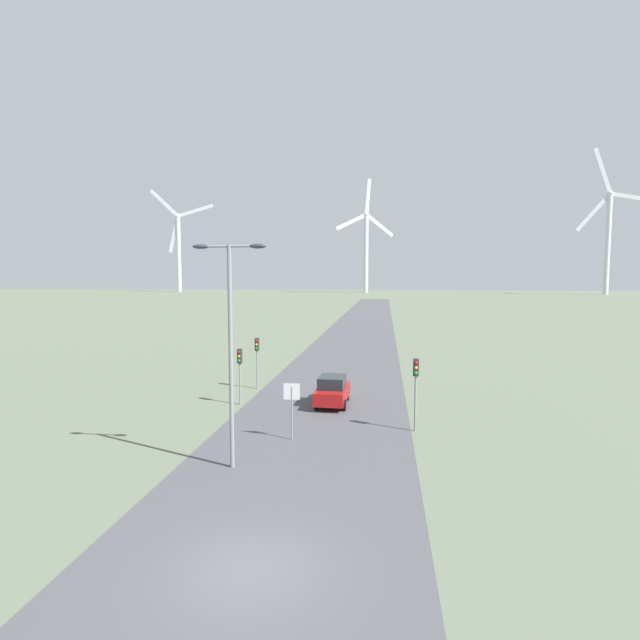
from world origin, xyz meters
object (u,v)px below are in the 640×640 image
streetlamp (230,328)px  stop_sign_near (292,400)px  traffic_light_post_near_left (240,364)px  wind_turbine_left (366,244)px  traffic_light_post_near_right (416,378)px  traffic_light_post_mid_left (257,352)px  wind_turbine_center (608,232)px  wind_turbine_far_left (179,244)px  car_approaching (332,390)px

streetlamp → stop_sign_near: (1.81, 3.83, -3.91)m
traffic_light_post_near_left → wind_turbine_left: 227.39m
traffic_light_post_near_right → traffic_light_post_mid_left: size_ratio=1.04×
traffic_light_post_near_right → wind_turbine_center: size_ratio=0.06×
stop_sign_near → wind_turbine_center: size_ratio=0.04×
traffic_light_post_near_right → wind_turbine_far_left: 262.09m
stop_sign_near → wind_turbine_center: 242.23m
traffic_light_post_mid_left → wind_turbine_center: size_ratio=0.06×
traffic_light_post_near_left → wind_turbine_left: bearing=90.2°
streetlamp → traffic_light_post_near_right: size_ratio=2.45×
wind_turbine_center → wind_turbine_far_left: bearing=174.5°
traffic_light_post_near_right → stop_sign_near: bearing=-160.7°
streetlamp → traffic_light_post_near_right: 10.34m
stop_sign_near → traffic_light_post_near_right: (6.05, 2.13, 0.82)m
stop_sign_near → traffic_light_post_near_left: (-4.44, 6.18, 0.62)m
wind_turbine_left → stop_sign_near: bearing=-88.7°
streetlamp → stop_sign_near: streetlamp is taller
car_approaching → wind_turbine_far_left: bearing=115.1°
stop_sign_near → wind_turbine_far_left: wind_turbine_far_left is taller
traffic_light_post_mid_left → wind_turbine_far_left: bearing=114.3°
wind_turbine_far_left → wind_turbine_left: (101.77, -4.97, -1.05)m
traffic_light_post_near_left → traffic_light_post_mid_left: traffic_light_post_mid_left is taller
wind_turbine_center → traffic_light_post_mid_left: bearing=-117.6°
wind_turbine_left → wind_turbine_center: bearing=-7.9°
traffic_light_post_near_left → traffic_light_post_mid_left: 4.49m
traffic_light_post_near_right → wind_turbine_left: 231.69m
stop_sign_near → traffic_light_post_near_right: size_ratio=0.74×
traffic_light_post_near_left → wind_turbine_center: (108.10, 211.17, 25.57)m
traffic_light_post_mid_left → wind_turbine_far_left: 249.93m
wind_turbine_left → traffic_light_post_near_right: bearing=-87.2°
streetlamp → traffic_light_post_mid_left: (-2.70, 14.51, -3.20)m
stop_sign_near → car_approaching: (1.27, 6.84, -1.04)m
stop_sign_near → traffic_light_post_mid_left: size_ratio=0.77×
streetlamp → car_approaching: (3.08, 10.67, -4.95)m
wind_turbine_far_left → wind_turbine_center: 211.61m
traffic_light_post_near_left → traffic_light_post_near_right: traffic_light_post_near_right is taller
stop_sign_near → traffic_light_post_mid_left: (-4.51, 10.68, 0.71)m
stop_sign_near → traffic_light_post_near_left: traffic_light_post_near_left is taller
streetlamp → traffic_light_post_mid_left: streetlamp is taller
car_approaching → wind_turbine_far_left: size_ratio=0.08×
wind_turbine_far_left → wind_turbine_center: (210.64, -20.12, 2.47)m
streetlamp → stop_sign_near: 5.77m
streetlamp → wind_turbine_far_left: size_ratio=0.17×
traffic_light_post_mid_left → wind_turbine_center: bearing=62.4°
streetlamp → wind_turbine_far_left: (-105.16, 241.31, 19.82)m
traffic_light_post_mid_left → traffic_light_post_near_left: bearing=-89.1°
traffic_light_post_near_left → traffic_light_post_mid_left: size_ratio=0.96×
traffic_light_post_mid_left → car_approaching: (5.78, -3.84, -1.75)m
traffic_light_post_mid_left → wind_turbine_left: bearing=90.2°
traffic_light_post_mid_left → wind_turbine_left: (-0.69, 221.83, 21.97)m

